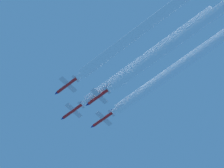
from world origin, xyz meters
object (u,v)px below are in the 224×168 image
(jet_right_wingman, at_px, (102,120))
(jet_slot, at_px, (98,97))
(jet_lead, at_px, (72,111))
(jet_left_wingman, at_px, (66,86))

(jet_right_wingman, xyz_separation_m, jet_slot, (-11.09, -7.17, -1.82))
(jet_lead, relative_size, jet_right_wingman, 1.00)
(jet_left_wingman, height_order, jet_right_wingman, jet_right_wingman)
(jet_lead, height_order, jet_left_wingman, jet_lead)
(jet_right_wingman, bearing_deg, jet_slot, -147.14)
(jet_lead, height_order, jet_right_wingman, jet_lead)
(jet_left_wingman, height_order, jet_slot, jet_left_wingman)
(jet_right_wingman, relative_size, jet_slot, 1.00)
(jet_lead, distance_m, jet_left_wingman, 14.97)
(jet_right_wingman, height_order, jet_slot, jet_right_wingman)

